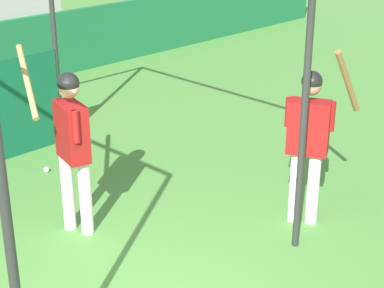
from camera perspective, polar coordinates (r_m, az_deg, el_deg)
The scene contains 3 objects.
player_batter at distance 6.65m, azimuth -10.70°, elevation 0.49°, with size 0.60×0.96×1.96m.
player_waiting at distance 6.85m, azimuth 10.37°, elevation 0.86°, with size 0.63×0.62×2.01m.
baseball at distance 8.53m, azimuth -12.81°, elevation -2.23°, with size 0.07×0.07×0.07m.
Camera 1 is at (-2.93, -3.43, 3.49)m, focal length 60.00 mm.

